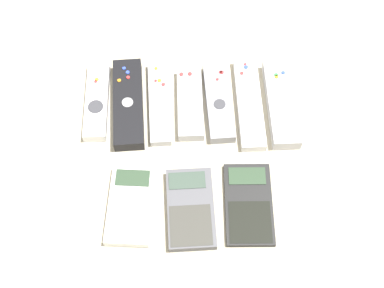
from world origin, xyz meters
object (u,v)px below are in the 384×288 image
(remote_4, at_px, (220,101))
(calculator_2, at_px, (250,204))
(remote_6, at_px, (283,103))
(remote_1, at_px, (130,104))
(calculator_0, at_px, (132,205))
(calculator_1, at_px, (190,209))
(remote_5, at_px, (251,103))
(remote_3, at_px, (189,103))
(remote_2, at_px, (161,102))
(remote_0, at_px, (99,101))

(remote_4, xyz_separation_m, calculator_2, (0.05, -0.22, -0.01))
(remote_6, bearing_deg, remote_4, 175.23)
(remote_1, relative_size, calculator_2, 1.29)
(remote_4, distance_m, calculator_0, 0.28)
(remote_6, xyz_separation_m, calculator_1, (-0.19, -0.22, -0.00))
(remote_4, relative_size, remote_5, 0.87)
(remote_3, distance_m, remote_6, 0.19)
(calculator_2, bearing_deg, remote_4, 102.10)
(remote_5, bearing_deg, calculator_2, -95.38)
(remote_2, bearing_deg, remote_0, 174.81)
(remote_2, distance_m, calculator_0, 0.23)
(remote_0, xyz_separation_m, calculator_2, (0.29, -0.22, -0.01))
(calculator_0, xyz_separation_m, calculator_2, (0.21, 0.00, -0.00))
(remote_4, height_order, calculator_2, remote_4)
(remote_0, relative_size, calculator_0, 1.18)
(calculator_0, relative_size, calculator_2, 0.97)
(remote_1, relative_size, remote_6, 1.02)
(calculator_0, bearing_deg, calculator_1, -0.63)
(remote_4, xyz_separation_m, calculator_0, (-0.17, -0.22, -0.00))
(remote_5, bearing_deg, remote_1, 178.58)
(remote_2, height_order, remote_4, remote_4)
(remote_2, distance_m, calculator_1, 0.24)
(remote_5, bearing_deg, remote_3, 178.33)
(remote_1, distance_m, remote_3, 0.12)
(remote_1, bearing_deg, remote_4, -2.37)
(calculator_0, xyz_separation_m, calculator_1, (0.11, -0.01, -0.00))
(remote_5, bearing_deg, remote_4, 175.35)
(remote_1, bearing_deg, calculator_2, -46.99)
(remote_2, relative_size, remote_6, 0.97)
(remote_6, xyz_separation_m, calculator_0, (-0.29, -0.22, -0.00))
(remote_1, xyz_separation_m, remote_5, (0.24, 0.00, -0.00))
(remote_5, relative_size, calculator_0, 1.39)
(remote_1, height_order, remote_6, same)
(remote_0, height_order, remote_4, remote_4)
(remote_6, relative_size, calculator_0, 1.31)
(remote_4, relative_size, calculator_1, 1.18)
(remote_3, relative_size, calculator_0, 1.07)
(remote_0, distance_m, remote_3, 0.18)
(remote_1, distance_m, remote_4, 0.18)
(remote_0, bearing_deg, calculator_0, -72.28)
(remote_1, bearing_deg, calculator_1, -65.77)
(remote_0, bearing_deg, remote_5, -2.61)
(remote_2, distance_m, remote_6, 0.24)
(remote_2, relative_size, calculator_2, 1.22)
(calculator_0, bearing_deg, calculator_2, 3.85)
(remote_0, xyz_separation_m, remote_1, (0.06, -0.01, 0.00))
(remote_2, xyz_separation_m, remote_6, (0.24, -0.01, 0.00))
(remote_6, height_order, calculator_0, remote_6)
(remote_1, height_order, remote_5, remote_1)
(remote_3, relative_size, calculator_1, 1.05)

